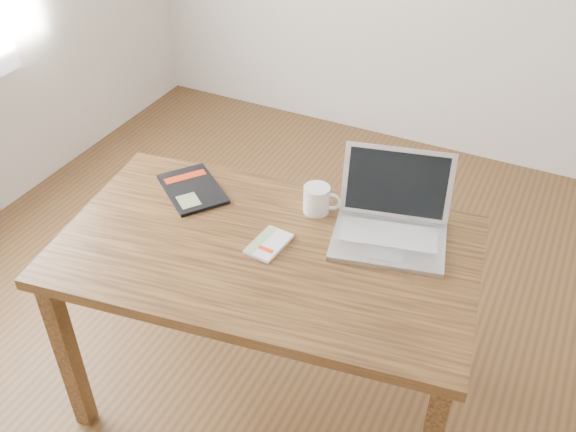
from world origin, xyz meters
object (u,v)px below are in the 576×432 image
at_px(desk, 267,267).
at_px(black_guidebook, 192,189).
at_px(laptop, 391,221).
at_px(white_guidebook, 269,244).
at_px(coffee_mug, 317,199).

height_order(desk, black_guidebook, black_guidebook).
relative_size(desk, laptop, 3.38).
relative_size(desk, black_guidebook, 4.41).
xyz_separation_m(white_guidebook, black_guidebook, (-0.39, 0.15, 0.00)).
distance_m(white_guidebook, black_guidebook, 0.42).
distance_m(desk, laptop, 0.44).
xyz_separation_m(black_guidebook, coffee_mug, (0.46, 0.09, 0.04)).
relative_size(black_guidebook, coffee_mug, 2.51).
relative_size(desk, white_guidebook, 8.70).
height_order(black_guidebook, laptop, laptop).
distance_m(desk, coffee_mug, 0.29).
xyz_separation_m(desk, black_guidebook, (-0.39, 0.16, 0.10)).
height_order(desk, coffee_mug, coffee_mug).
xyz_separation_m(laptop, coffee_mug, (-0.27, 0.01, -0.00)).
bearing_deg(laptop, coffee_mug, 165.82).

